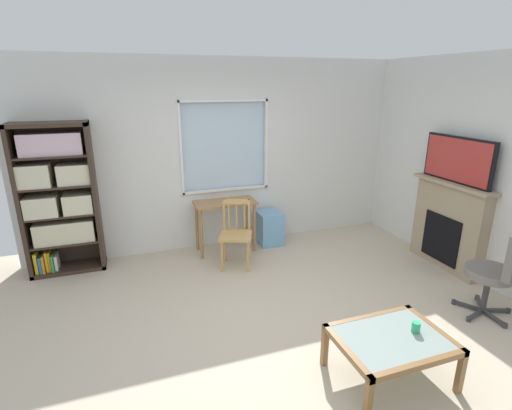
# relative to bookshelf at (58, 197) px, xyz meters

# --- Properties ---
(ground) EXTENTS (6.48, 5.58, 0.02)m
(ground) POSITION_rel_bookshelf_xyz_m (2.14, -2.05, -1.02)
(ground) COLOR beige
(wall_back_with_window) EXTENTS (5.48, 0.15, 2.73)m
(wall_back_with_window) POSITION_rel_bookshelf_xyz_m (2.13, 0.24, 0.34)
(wall_back_with_window) COLOR silver
(wall_back_with_window) RESTS_ON ground
(wall_right) EXTENTS (0.12, 4.78, 2.73)m
(wall_right) POSITION_rel_bookshelf_xyz_m (4.94, -2.05, 0.36)
(wall_right) COLOR silver
(wall_right) RESTS_ON ground
(bookshelf) EXTENTS (0.90, 0.38, 1.93)m
(bookshelf) POSITION_rel_bookshelf_xyz_m (0.00, 0.00, 0.00)
(bookshelf) COLOR #38281E
(bookshelf) RESTS_ON ground
(desk_under_window) EXTENTS (0.88, 0.42, 0.76)m
(desk_under_window) POSITION_rel_bookshelf_xyz_m (2.13, -0.11, -0.39)
(desk_under_window) COLOR #A37547
(desk_under_window) RESTS_ON ground
(wooden_chair) EXTENTS (0.54, 0.53, 0.90)m
(wooden_chair) POSITION_rel_bookshelf_xyz_m (2.14, -0.62, -0.54)
(wooden_chair) COLOR tan
(wooden_chair) RESTS_ON ground
(plastic_drawer_unit) EXTENTS (0.35, 0.40, 0.50)m
(plastic_drawer_unit) POSITION_rel_bookshelf_xyz_m (2.84, -0.06, -0.76)
(plastic_drawer_unit) COLOR #72ADDB
(plastic_drawer_unit) RESTS_ON ground
(fireplace) EXTENTS (0.26, 1.17, 1.17)m
(fireplace) POSITION_rel_bookshelf_xyz_m (4.78, -1.56, -0.42)
(fireplace) COLOR tan
(fireplace) RESTS_ON ground
(tv) EXTENTS (0.06, 1.02, 0.57)m
(tv) POSITION_rel_bookshelf_xyz_m (4.76, -1.56, 0.45)
(tv) COLOR black
(tv) RESTS_ON fireplace
(office_chair) EXTENTS (0.58, 0.56, 1.00)m
(office_chair) POSITION_rel_bookshelf_xyz_m (4.35, -2.68, -0.45)
(office_chair) COLOR slate
(office_chair) RESTS_ON ground
(coffee_table) EXTENTS (0.91, 0.69, 0.40)m
(coffee_table) POSITION_rel_bookshelf_xyz_m (2.75, -3.06, -0.66)
(coffee_table) COLOR #8C9E99
(coffee_table) RESTS_ON ground
(sippy_cup) EXTENTS (0.07, 0.07, 0.09)m
(sippy_cup) POSITION_rel_bookshelf_xyz_m (2.97, -3.06, -0.56)
(sippy_cup) COLOR #33B770
(sippy_cup) RESTS_ON coffee_table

